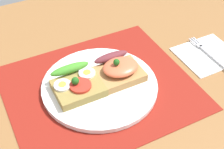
# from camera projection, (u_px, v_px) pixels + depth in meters

# --- Properties ---
(ground_plane) EXTENTS (1.20, 0.90, 0.03)m
(ground_plane) POSITION_uv_depth(u_px,v_px,m) (100.00, 93.00, 0.71)
(ground_plane) COLOR brown
(placemat) EXTENTS (0.40, 0.34, 0.00)m
(placemat) POSITION_uv_depth(u_px,v_px,m) (100.00, 88.00, 0.70)
(placemat) COLOR maroon
(placemat) RESTS_ON ground_plane
(plate) EXTENTS (0.25, 0.25, 0.01)m
(plate) POSITION_uv_depth(u_px,v_px,m) (100.00, 86.00, 0.69)
(plate) COLOR white
(plate) RESTS_ON placemat
(sandwich_egg_tomato) EXTENTS (0.10, 0.10, 0.04)m
(sandwich_egg_tomato) POSITION_uv_depth(u_px,v_px,m) (77.00, 84.00, 0.67)
(sandwich_egg_tomato) COLOR olive
(sandwich_egg_tomato) RESTS_ON plate
(sandwich_salmon) EXTENTS (0.10, 0.09, 0.05)m
(sandwich_salmon) POSITION_uv_depth(u_px,v_px,m) (119.00, 69.00, 0.70)
(sandwich_salmon) COLOR #AA7B45
(sandwich_salmon) RESTS_ON plate
(napkin) EXTENTS (0.14, 0.12, 0.01)m
(napkin) POSITION_uv_depth(u_px,v_px,m) (207.00, 54.00, 0.78)
(napkin) COLOR white
(napkin) RESTS_ON ground_plane
(fork) EXTENTS (0.02, 0.14, 0.00)m
(fork) POSITION_uv_depth(u_px,v_px,m) (207.00, 52.00, 0.78)
(fork) COLOR #B7B7BC
(fork) RESTS_ON napkin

